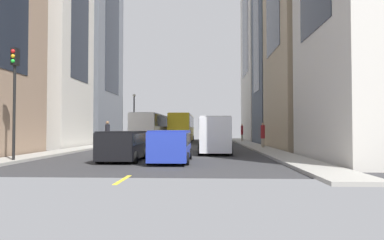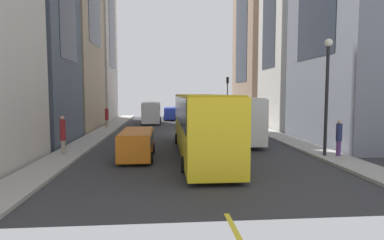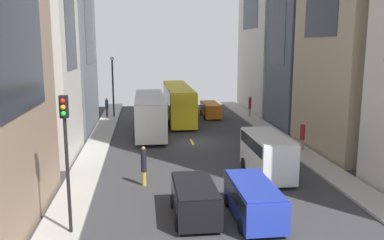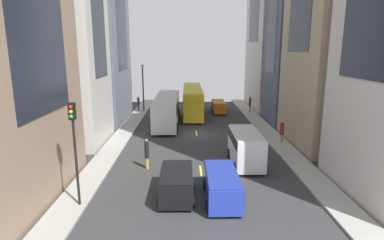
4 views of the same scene
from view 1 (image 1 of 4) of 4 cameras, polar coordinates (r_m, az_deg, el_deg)
The scene contains 23 objects.
ground_plane at distance 32.00m, azimuth -2.68°, elevation -4.72°, with size 41.10×41.10×0.00m, color #333335.
sidewalk_west at distance 33.53m, azimuth -15.76°, elevation -4.39°, with size 1.91×44.00×0.15m, color #9E9B93.
sidewalk_east at distance 32.22m, azimuth 10.95°, elevation -4.53°, with size 1.91×44.00×0.15m, color #9E9B93.
lane_stripe_0 at distance 11.33m, azimuth -12.31°, elevation -10.41°, with size 0.16×2.00×0.01m, color yellow.
lane_stripe_1 at distance 21.59m, azimuth -5.17°, elevation -6.21°, with size 0.16×2.00×0.01m, color yellow.
lane_stripe_2 at distance 32.00m, azimuth -2.68°, elevation -4.71°, with size 0.16×2.00×0.01m, color yellow.
lane_stripe_3 at distance 42.46m, azimuth -1.42°, elevation -3.94°, with size 0.16×2.00×0.01m, color yellow.
lane_stripe_4 at distance 52.93m, azimuth -0.66°, elevation -3.47°, with size 0.16×2.00×0.01m, color yellow.
building_west_1 at distance 34.49m, azimuth -24.61°, elevation 18.93°, with size 6.51×7.30×27.51m.
building_west_2 at distance 43.29m, azimuth -18.08°, elevation 14.55°, with size 6.21×10.36×27.44m.
building_east_2 at distance 39.98m, azimuth 16.77°, elevation 15.48°, with size 7.37×7.20×26.87m.
city_bus_white at distance 36.49m, azimuth -7.34°, elevation -1.17°, with size 2.81×11.51×3.35m.
streetcar_yellow at distance 42.50m, azimuth -1.71°, elevation -1.08°, with size 2.70×13.65×3.59m.
delivery_van_white at distance 22.61m, azimuth 4.03°, elevation -2.19°, with size 2.25×5.22×2.58m.
car_black_0 at distance 17.75m, azimuth -12.19°, elevation -4.12°, with size 2.08×4.08×1.62m.
car_orange_1 at distance 43.14m, azimuth 3.22°, elevation -2.67°, with size 1.88×4.60×1.57m.
car_blue_2 at distance 16.88m, azimuth -3.72°, elevation -4.18°, with size 2.03×4.66×1.67m.
pedestrian_walking_far at distance 28.27m, azimuth 12.55°, elevation -2.53°, with size 0.37×0.37×2.12m.
pedestrian_waiting_curb at distance 22.82m, azimuth -14.91°, elevation -2.85°, with size 0.32×0.32×2.29m.
pedestrian_crossing_mid at distance 42.72m, azimuth 8.94°, elevation -2.10°, with size 0.31×0.31×2.24m.
pedestrian_crossing_near at distance 45.40m, azimuth -11.26°, elevation -2.20°, with size 0.33×0.33×2.04m.
traffic_light_near_corner at distance 18.94m, azimuth -29.21°, elevation 5.98°, with size 0.32×0.44×5.78m.
streetlamp_near at distance 45.19m, azimuth -10.34°, elevation 1.52°, with size 0.44×0.44×6.51m.
Camera 1 is at (2.83, -31.83, 1.75)m, focal length 29.78 mm.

